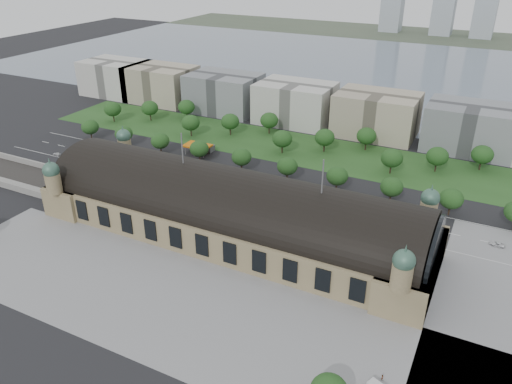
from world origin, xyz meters
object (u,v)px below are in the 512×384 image
at_px(parked_car_1, 153,181).
at_px(parked_car_5, 194,192).
at_px(parked_car_3, 187,188).
at_px(traffic_car_6, 497,244).
at_px(parked_car_2, 179,190).
at_px(traffic_car_3, 214,175).
at_px(traffic_car_2, 133,165).
at_px(traffic_car_4, 296,209).
at_px(traffic_car_1, 116,150).
at_px(parked_car_0, 130,174).
at_px(bus_mid, 322,209).
at_px(traffic_car_5, 406,222).
at_px(bus_west, 268,198).
at_px(parked_car_4, 163,181).
at_px(parked_car_6, 202,191).
at_px(pedestrian_1, 382,378).
at_px(petrol_station, 203,147).
at_px(bus_east, 350,215).
at_px(traffic_car_0, 57,154).

bearing_deg(parked_car_1, parked_car_5, 52.49).
bearing_deg(parked_car_3, traffic_car_6, 74.97).
height_order(traffic_car_6, parked_car_3, parked_car_3).
height_order(parked_car_1, parked_car_3, parked_car_3).
height_order(parked_car_1, parked_car_2, parked_car_2).
height_order(traffic_car_3, parked_car_1, parked_car_1).
height_order(traffic_car_2, traffic_car_4, traffic_car_4).
distance_m(traffic_car_1, parked_car_2, 61.64).
distance_m(traffic_car_4, parked_car_1, 69.85).
bearing_deg(parked_car_0, parked_car_1, 54.58).
bearing_deg(parked_car_1, parked_car_2, 46.65).
distance_m(traffic_car_6, bus_mid, 66.19).
bearing_deg(traffic_car_6, parked_car_3, -78.14).
relative_size(traffic_car_5, parked_car_0, 1.03).
height_order(traffic_car_5, bus_west, bus_west).
xyz_separation_m(parked_car_4, parked_car_5, (19.16, -2.67, -0.03)).
xyz_separation_m(traffic_car_6, bus_west, (-90.06, -6.37, 0.71)).
bearing_deg(parked_car_5, parked_car_4, -123.57).
xyz_separation_m(traffic_car_4, parked_car_3, (-51.33, -4.43, 0.01)).
distance_m(bus_west, bus_mid, 24.13).
distance_m(parked_car_6, pedestrian_1, 120.41).
bearing_deg(traffic_car_1, bus_west, -104.11).
height_order(traffic_car_1, bus_mid, bus_mid).
distance_m(traffic_car_1, bus_mid, 121.47).
height_order(petrol_station, parked_car_4, petrol_station).
relative_size(parked_car_2, pedestrian_1, 2.91).
bearing_deg(traffic_car_5, bus_west, 96.56).
relative_size(parked_car_1, parked_car_2, 0.90).
distance_m(petrol_station, bus_east, 96.62).
bearing_deg(traffic_car_0, parked_car_0, 84.90).
height_order(traffic_car_6, pedestrian_1, pedestrian_1).
relative_size(traffic_car_3, pedestrian_1, 2.47).
relative_size(traffic_car_1, bus_mid, 0.37).
bearing_deg(petrol_station, traffic_car_5, -13.64).
bearing_deg(traffic_car_6, parked_car_6, -78.37).
height_order(traffic_car_4, bus_mid, bus_mid).
xyz_separation_m(petrol_station, traffic_car_1, (-41.54, -20.43, -2.16)).
xyz_separation_m(traffic_car_1, pedestrian_1, (164.72, -89.55, 0.15)).
height_order(traffic_car_3, bus_west, bus_west).
height_order(parked_car_4, parked_car_6, parked_car_4).
xyz_separation_m(traffic_car_3, parked_car_5, (1.64, -19.00, 0.10)).
bearing_deg(traffic_car_5, traffic_car_1, 86.24).
xyz_separation_m(petrol_station, bus_west, (55.03, -34.92, -1.48)).
bearing_deg(traffic_car_1, petrol_station, -69.39).
xyz_separation_m(traffic_car_4, parked_car_5, (-46.19, -5.86, -0.03)).
bearing_deg(traffic_car_0, bus_west, 88.92).
xyz_separation_m(traffic_car_2, traffic_car_6, (166.17, 2.96, 0.06)).
bearing_deg(parked_car_4, bus_east, 54.68).
height_order(traffic_car_5, bus_east, bus_east).
bearing_deg(parked_car_2, parked_car_6, 72.91).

